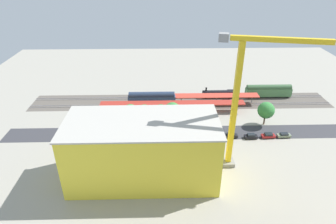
# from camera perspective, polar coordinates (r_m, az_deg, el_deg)

# --- Properties ---
(ground_plane) EXTENTS (200.63, 200.63, 0.00)m
(ground_plane) POSITION_cam_1_polar(r_m,az_deg,el_deg) (106.18, 3.25, -2.61)
(ground_plane) COLOR #9E998C
(ground_plane) RESTS_ON ground
(rail_bed) EXTENTS (125.40, 15.05, 0.01)m
(rail_bed) POSITION_cam_1_polar(r_m,az_deg,el_deg) (123.39, 2.56, 2.09)
(rail_bed) COLOR #5B544C
(rail_bed) RESTS_ON ground
(street_asphalt) EXTENTS (125.40, 9.06, 0.01)m
(street_asphalt) POSITION_cam_1_polar(r_m,az_deg,el_deg) (101.67, 3.47, -4.16)
(street_asphalt) COLOR #38383D
(street_asphalt) RESTS_ON ground
(track_rails) EXTENTS (125.39, 8.61, 0.12)m
(track_rails) POSITION_cam_1_polar(r_m,az_deg,el_deg) (123.31, 2.56, 2.16)
(track_rails) COLOR #9E9EA8
(track_rails) RESTS_ON ground
(platform_canopy_near) EXTENTS (56.93, 4.35, 3.89)m
(platform_canopy_near) POSITION_cam_1_polar(r_m,az_deg,el_deg) (113.56, 0.91, 1.74)
(platform_canopy_near) COLOR #A82D23
(platform_canopy_near) RESTS_ON ground
(platform_canopy_far) EXTENTS (49.47, 4.50, 3.92)m
(platform_canopy_far) POSITION_cam_1_polar(r_m,az_deg,el_deg) (120.34, 6.18, 3.20)
(platform_canopy_far) COLOR #C63D2D
(platform_canopy_far) RESTS_ON ground
(locomotive) EXTENTS (15.50, 2.63, 4.83)m
(locomotive) POSITION_cam_1_polar(r_m,az_deg,el_deg) (128.15, 10.28, 3.51)
(locomotive) COLOR black
(locomotive) RESTS_ON ground
(passenger_coach) EXTENTS (19.96, 2.81, 5.82)m
(passenger_coach) POSITION_cam_1_polar(r_m,az_deg,el_deg) (133.42, 19.23, 4.00)
(passenger_coach) COLOR black
(passenger_coach) RESTS_ON ground
(freight_coach_far) EXTENTS (19.37, 2.99, 6.15)m
(freight_coach_far) POSITION_cam_1_polar(r_m,az_deg,el_deg) (118.61, -3.23, 2.67)
(freight_coach_far) COLOR black
(freight_coach_far) RESTS_ON ground
(parked_car_0) EXTENTS (4.65, 1.90, 1.58)m
(parked_car_0) POSITION_cam_1_polar(r_m,az_deg,el_deg) (106.52, 21.92, -4.31)
(parked_car_0) COLOR black
(parked_car_0) RESTS_ON ground
(parked_car_1) EXTENTS (4.63, 2.07, 1.73)m
(parked_car_1) POSITION_cam_1_polar(r_m,az_deg,el_deg) (104.35, 19.19, -4.45)
(parked_car_1) COLOR black
(parked_car_1) RESTS_ON ground
(parked_car_2) EXTENTS (4.38, 1.85, 1.74)m
(parked_car_2) POSITION_cam_1_polar(r_m,az_deg,el_deg) (102.20, 16.04, -4.65)
(parked_car_2) COLOR black
(parked_car_2) RESTS_ON ground
(parked_car_3) EXTENTS (4.51, 1.73, 1.71)m
(parked_car_3) POSITION_cam_1_polar(r_m,az_deg,el_deg) (100.97, 12.30, -4.58)
(parked_car_3) COLOR black
(parked_car_3) RESTS_ON ground
(parked_car_4) EXTENTS (4.30, 1.92, 1.78)m
(parked_car_4) POSITION_cam_1_polar(r_m,az_deg,el_deg) (99.41, 8.76, -4.76)
(parked_car_4) COLOR black
(parked_car_4) RESTS_ON ground
(construction_building) EXTENTS (39.51, 17.91, 17.29)m
(construction_building) POSITION_cam_1_polar(r_m,az_deg,el_deg) (78.42, -5.00, -7.61)
(construction_building) COLOR yellow
(construction_building) RESTS_ON ground
(construction_roof_slab) EXTENTS (40.11, 18.52, 0.40)m
(construction_roof_slab) POSITION_cam_1_polar(r_m,az_deg,el_deg) (73.59, -5.28, -2.03)
(construction_roof_slab) COLOR #B7B2A8
(construction_roof_slab) RESTS_ON construction_building
(tower_crane) EXTENTS (25.71, 6.86, 38.55)m
(tower_crane) POSITION_cam_1_polar(r_m,az_deg,el_deg) (77.68, 14.64, 3.11)
(tower_crane) COLOR gray
(tower_crane) RESTS_ON ground
(box_truck_0) EXTENTS (8.71, 2.62, 3.45)m
(box_truck_0) POSITION_cam_1_polar(r_m,az_deg,el_deg) (94.57, -7.20, -5.89)
(box_truck_0) COLOR black
(box_truck_0) RESTS_ON ground
(box_truck_1) EXTENTS (8.27, 2.78, 3.33)m
(box_truck_1) POSITION_cam_1_polar(r_m,az_deg,el_deg) (93.14, -0.68, -6.26)
(box_truck_1) COLOR black
(box_truck_1) RESTS_ON ground
(street_tree_0) EXTENTS (6.35, 6.35, 9.13)m
(street_tree_0) POSITION_cam_1_polar(r_m,az_deg,el_deg) (102.94, 0.87, 0.17)
(street_tree_0) COLOR brown
(street_tree_0) RESTS_ON ground
(street_tree_1) EXTENTS (6.36, 6.36, 8.38)m
(street_tree_1) POSITION_cam_1_polar(r_m,az_deg,el_deg) (103.23, -1.43, -0.22)
(street_tree_1) COLOR brown
(street_tree_1) RESTS_ON ground
(street_tree_2) EXTENTS (5.74, 5.74, 8.87)m
(street_tree_2) POSITION_cam_1_polar(r_m,az_deg,el_deg) (102.25, -4.70, -0.11)
(street_tree_2) COLOR brown
(street_tree_2) RESTS_ON ground
(street_tree_3) EXTENTS (5.65, 5.65, 8.77)m
(street_tree_3) POSITION_cam_1_polar(r_m,az_deg,el_deg) (103.23, -7.45, -0.01)
(street_tree_3) COLOR brown
(street_tree_3) RESTS_ON ground
(street_tree_4) EXTENTS (4.12, 4.12, 6.77)m
(street_tree_4) POSITION_cam_1_polar(r_m,az_deg,el_deg) (104.46, 4.40, -0.25)
(street_tree_4) COLOR brown
(street_tree_4) RESTS_ON ground
(street_tree_5) EXTENTS (6.05, 6.05, 8.88)m
(street_tree_5) POSITION_cam_1_polar(r_m,az_deg,el_deg) (109.58, 18.81, 0.33)
(street_tree_5) COLOR brown
(street_tree_5) RESTS_ON ground
(traffic_light) EXTENTS (0.50, 0.36, 6.07)m
(traffic_light) POSITION_cam_1_polar(r_m,az_deg,el_deg) (103.55, -6.41, -1.03)
(traffic_light) COLOR #333333
(traffic_light) RESTS_ON ground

